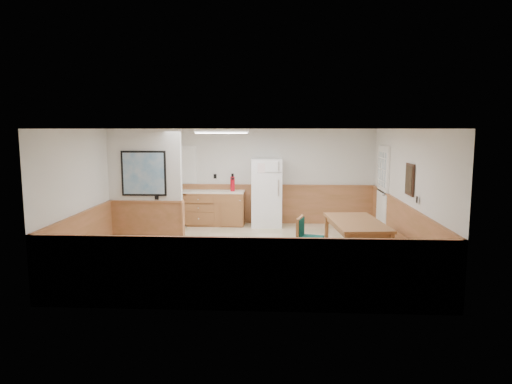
# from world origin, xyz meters

# --- Properties ---
(ground) EXTENTS (6.00, 6.00, 0.00)m
(ground) POSITION_xyz_m (0.00, 0.00, 0.00)
(ground) COLOR #CDB693
(ground) RESTS_ON ground
(ceiling) EXTENTS (6.00, 6.00, 0.02)m
(ceiling) POSITION_xyz_m (0.00, 0.00, 2.50)
(ceiling) COLOR white
(ceiling) RESTS_ON back_wall
(back_wall) EXTENTS (6.00, 0.02, 2.50)m
(back_wall) POSITION_xyz_m (0.00, 3.00, 1.25)
(back_wall) COLOR silver
(back_wall) RESTS_ON ground
(right_wall) EXTENTS (0.02, 6.00, 2.50)m
(right_wall) POSITION_xyz_m (3.00, 0.00, 1.25)
(right_wall) COLOR silver
(right_wall) RESTS_ON ground
(left_wall) EXTENTS (0.02, 6.00, 2.50)m
(left_wall) POSITION_xyz_m (-3.00, 0.00, 1.25)
(left_wall) COLOR silver
(left_wall) RESTS_ON ground
(wainscot_back) EXTENTS (6.00, 0.04, 1.00)m
(wainscot_back) POSITION_xyz_m (0.00, 2.98, 0.50)
(wainscot_back) COLOR #B26C47
(wainscot_back) RESTS_ON ground
(wainscot_right) EXTENTS (0.04, 6.00, 1.00)m
(wainscot_right) POSITION_xyz_m (2.98, 0.00, 0.50)
(wainscot_right) COLOR #B26C47
(wainscot_right) RESTS_ON ground
(wainscot_left) EXTENTS (0.04, 6.00, 1.00)m
(wainscot_left) POSITION_xyz_m (-2.98, 0.00, 0.50)
(wainscot_left) COLOR #B26C47
(wainscot_left) RESTS_ON ground
(partition_wall) EXTENTS (1.50, 0.20, 2.50)m
(partition_wall) POSITION_xyz_m (-2.25, 0.19, 1.23)
(partition_wall) COLOR silver
(partition_wall) RESTS_ON ground
(kitchen_counter) EXTENTS (2.20, 0.61, 1.00)m
(kitchen_counter) POSITION_xyz_m (-1.21, 2.68, 0.46)
(kitchen_counter) COLOR brown
(kitchen_counter) RESTS_ON ground
(exterior_door) EXTENTS (0.07, 1.02, 2.15)m
(exterior_door) POSITION_xyz_m (2.96, 1.90, 1.05)
(exterior_door) COLOR white
(exterior_door) RESTS_ON ground
(kitchen_window) EXTENTS (0.80, 0.04, 1.00)m
(kitchen_window) POSITION_xyz_m (-2.10, 2.98, 1.55)
(kitchen_window) COLOR white
(kitchen_window) RESTS_ON back_wall
(wall_painting) EXTENTS (0.04, 0.50, 0.60)m
(wall_painting) POSITION_xyz_m (2.97, -0.30, 1.55)
(wall_painting) COLOR #372116
(wall_painting) RESTS_ON right_wall
(fluorescent_fixture) EXTENTS (1.20, 0.30, 0.09)m
(fluorescent_fixture) POSITION_xyz_m (-0.80, 1.30, 2.45)
(fluorescent_fixture) COLOR white
(fluorescent_fixture) RESTS_ON ceiling
(refrigerator) EXTENTS (0.80, 0.74, 1.75)m
(refrigerator) POSITION_xyz_m (0.18, 2.63, 0.87)
(refrigerator) COLOR white
(refrigerator) RESTS_ON ground
(dining_table) EXTENTS (1.09, 1.92, 0.75)m
(dining_table) POSITION_xyz_m (1.99, -0.35, 0.66)
(dining_table) COLOR brown
(dining_table) RESTS_ON ground
(dining_bench) EXTENTS (0.53, 1.75, 0.45)m
(dining_bench) POSITION_xyz_m (2.73, -0.27, 0.35)
(dining_bench) COLOR brown
(dining_bench) RESTS_ON ground
(dining_chair) EXTENTS (0.76, 0.61, 0.85)m
(dining_chair) POSITION_xyz_m (1.02, -0.55, 0.49)
(dining_chair) COLOR brown
(dining_chair) RESTS_ON ground
(fire_extinguisher) EXTENTS (0.12, 0.12, 0.46)m
(fire_extinguisher) POSITION_xyz_m (-0.70, 2.64, 1.10)
(fire_extinguisher) COLOR #B30918
(fire_extinguisher) RESTS_ON kitchen_counter
(soap_bottle) EXTENTS (0.08, 0.08, 0.23)m
(soap_bottle) POSITION_xyz_m (-2.14, 2.67, 1.01)
(soap_bottle) COLOR #188639
(soap_bottle) RESTS_ON kitchen_counter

